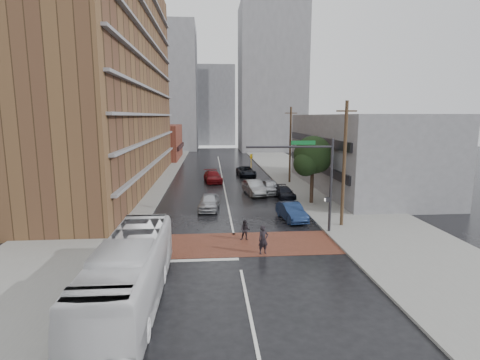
{
  "coord_description": "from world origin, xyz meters",
  "views": [
    {
      "loc": [
        -1.69,
        -24.4,
        8.81
      ],
      "look_at": [
        0.79,
        6.55,
        3.5
      ],
      "focal_mm": 28.0,
      "sensor_mm": 36.0,
      "label": 1
    }
  ],
  "objects": [
    {
      "name": "apartment_block",
      "position": [
        -14.0,
        24.0,
        14.0
      ],
      "size": [
        10.0,
        44.0,
        28.0
      ],
      "primitive_type": "cube",
      "color": "brown",
      "rests_on": "ground"
    },
    {
      "name": "suv_travel",
      "position": [
        3.6,
        30.29,
        0.72
      ],
      "size": [
        2.83,
        5.38,
        1.44
      ],
      "primitive_type": "imported",
      "rotation": [
        0.0,
        0.0,
        0.09
      ],
      "color": "black",
      "rests_on": "ground"
    },
    {
      "name": "pedestrian_a",
      "position": [
        1.65,
        -1.5,
        0.94
      ],
      "size": [
        0.79,
        0.65,
        1.88
      ],
      "primitive_type": "imported",
      "rotation": [
        0.0,
        0.0,
        0.32
      ],
      "color": "black",
      "rests_on": "ground"
    },
    {
      "name": "pedestrian_b",
      "position": [
        0.75,
        1.31,
        0.73
      ],
      "size": [
        0.81,
        0.69,
        1.47
      ],
      "primitive_type": "imported",
      "rotation": [
        0.0,
        0.0,
        -0.2
      ],
      "color": "black",
      "rests_on": "ground"
    },
    {
      "name": "distant_tower_west",
      "position": [
        -14.0,
        78.0,
        16.0
      ],
      "size": [
        18.0,
        16.0,
        32.0
      ],
      "primitive_type": "cube",
      "color": "gray",
      "rests_on": "ground"
    },
    {
      "name": "car_travel_a",
      "position": [
        -1.86,
        10.37,
        0.77
      ],
      "size": [
        2.25,
        4.69,
        1.54
      ],
      "primitive_type": "imported",
      "rotation": [
        0.0,
        0.0,
        -0.1
      ],
      "color": "#B8BBC1",
      "rests_on": "ground"
    },
    {
      "name": "signal_mast",
      "position": [
        5.85,
        2.5,
        4.73
      ],
      "size": [
        6.5,
        0.3,
        7.2
      ],
      "color": "#2D2D33",
      "rests_on": "ground"
    },
    {
      "name": "street_tree",
      "position": [
        8.52,
        12.03,
        4.73
      ],
      "size": [
        4.2,
        4.1,
        6.9
      ],
      "color": "#332319",
      "rests_on": "ground"
    },
    {
      "name": "distant_tower_east",
      "position": [
        14.0,
        72.0,
        18.0
      ],
      "size": [
        16.0,
        14.0,
        36.0
      ],
      "primitive_type": "cube",
      "color": "gray",
      "rests_on": "ground"
    },
    {
      "name": "car_travel_b",
      "position": [
        3.23,
        16.91,
        0.82
      ],
      "size": [
        2.52,
        5.21,
        1.65
      ],
      "primitive_type": "imported",
      "rotation": [
        0.0,
        0.0,
        0.16
      ],
      "color": "#94989B",
      "rests_on": "ground"
    },
    {
      "name": "car_travel_c",
      "position": [
        -1.37,
        25.53,
        0.75
      ],
      "size": [
        2.8,
        5.43,
        1.51
      ],
      "primitive_type": "imported",
      "rotation": [
        0.0,
        0.0,
        0.14
      ],
      "color": "maroon",
      "rests_on": "ground"
    },
    {
      "name": "utility_pole_near",
      "position": [
        8.8,
        4.0,
        5.14
      ],
      "size": [
        1.6,
        0.26,
        10.0
      ],
      "color": "#473321",
      "rests_on": "ground"
    },
    {
      "name": "distant_tower_center",
      "position": [
        0.0,
        95.0,
        12.0
      ],
      "size": [
        12.0,
        10.0,
        24.0
      ],
      "primitive_type": "cube",
      "color": "gray",
      "rests_on": "ground"
    },
    {
      "name": "sidewalk_west",
      "position": [
        -11.5,
        25.0,
        0.07
      ],
      "size": [
        9.0,
        90.0,
        0.15
      ],
      "primitive_type": "cube",
      "color": "gray",
      "rests_on": "ground"
    },
    {
      "name": "utility_pole_far",
      "position": [
        8.8,
        24.0,
        5.14
      ],
      "size": [
        1.6,
        0.26,
        10.0
      ],
      "color": "#473321",
      "rests_on": "ground"
    },
    {
      "name": "car_parked_mid",
      "position": [
        6.3,
        14.97,
        0.61
      ],
      "size": [
        2.1,
        4.37,
        1.23
      ],
      "primitive_type": "imported",
      "rotation": [
        0.0,
        0.0,
        0.09
      ],
      "color": "black",
      "rests_on": "ground"
    },
    {
      "name": "building_east",
      "position": [
        16.5,
        20.0,
        4.5
      ],
      "size": [
        11.0,
        26.0,
        9.0
      ],
      "primitive_type": "cube",
      "color": "gray",
      "rests_on": "ground"
    },
    {
      "name": "transit_bus",
      "position": [
        -5.5,
        -7.61,
        1.6
      ],
      "size": [
        2.71,
        11.5,
        3.2
      ],
      "primitive_type": "imported",
      "rotation": [
        0.0,
        0.0,
        -0.0
      ],
      "color": "silver",
      "rests_on": "ground"
    },
    {
      "name": "crosswalk",
      "position": [
        0.0,
        0.5,
        0.01
      ],
      "size": [
        14.0,
        5.0,
        0.02
      ],
      "primitive_type": "cube",
      "color": "brown",
      "rests_on": "ground"
    },
    {
      "name": "storefront_west",
      "position": [
        -12.0,
        54.0,
        3.5
      ],
      "size": [
        8.0,
        16.0,
        7.0
      ],
      "primitive_type": "cube",
      "color": "brown",
      "rests_on": "ground"
    },
    {
      "name": "ground",
      "position": [
        0.0,
        0.0,
        0.0
      ],
      "size": [
        160.0,
        160.0,
        0.0
      ],
      "primitive_type": "plane",
      "color": "black",
      "rests_on": "ground"
    },
    {
      "name": "car_parked_near",
      "position": [
        5.2,
        6.25,
        0.74
      ],
      "size": [
        2.11,
        4.66,
        1.48
      ],
      "primitive_type": "imported",
      "rotation": [
        0.0,
        0.0,
        0.12
      ],
      "color": "#15264C",
      "rests_on": "ground"
    },
    {
      "name": "sidewalk_east",
      "position": [
        11.5,
        25.0,
        0.07
      ],
      "size": [
        9.0,
        90.0,
        0.15
      ],
      "primitive_type": "cube",
      "color": "gray",
      "rests_on": "ground"
    },
    {
      "name": "car_parked_far",
      "position": [
        5.2,
        17.56,
        0.78
      ],
      "size": [
        1.98,
        4.65,
        1.57
      ],
      "primitive_type": "imported",
      "rotation": [
        0.0,
        0.0,
        0.03
      ],
      "color": "#AFB1B7",
      "rests_on": "ground"
    }
  ]
}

